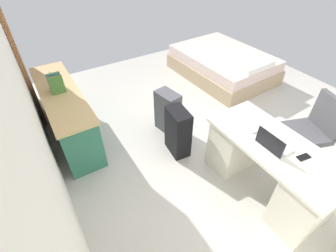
% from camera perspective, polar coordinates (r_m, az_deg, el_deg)
% --- Properties ---
extents(ground_plane, '(5.62, 5.62, 0.00)m').
position_cam_1_polar(ground_plane, '(3.86, 8.91, -0.08)').
color(ground_plane, beige).
extents(wall_back, '(4.62, 0.10, 2.57)m').
position_cam_1_polar(wall_back, '(2.47, -30.96, 5.35)').
color(wall_back, white).
rests_on(wall_back, ground_plane).
extents(door_wooden, '(0.88, 0.05, 2.04)m').
position_cam_1_polar(door_wooden, '(4.18, -31.58, 14.14)').
color(door_wooden, brown).
rests_on(door_wooden, ground_plane).
extents(desk, '(1.44, 0.67, 0.72)m').
position_cam_1_polar(desk, '(2.96, 22.14, -8.79)').
color(desk, silver).
rests_on(desk, ground_plane).
extents(office_chair, '(0.59, 0.59, 0.94)m').
position_cam_1_polar(office_chair, '(3.51, 29.84, -1.80)').
color(office_chair, black).
rests_on(office_chair, ground_plane).
extents(credenza, '(1.80, 0.48, 0.74)m').
position_cam_1_polar(credenza, '(3.74, -22.48, 2.66)').
color(credenza, '#2D7056').
rests_on(credenza, ground_plane).
extents(bed, '(1.96, 1.48, 0.58)m').
position_cam_1_polar(bed, '(5.18, 12.64, 13.78)').
color(bed, tan).
rests_on(bed, ground_plane).
extents(suitcase_black, '(0.38, 0.26, 0.67)m').
position_cam_1_polar(suitcase_black, '(3.22, 2.31, -1.38)').
color(suitcase_black, black).
rests_on(suitcase_black, ground_plane).
extents(suitcase_spare_grey, '(0.39, 0.28, 0.64)m').
position_cam_1_polar(suitcase_spare_grey, '(3.58, -0.07, 3.29)').
color(suitcase_spare_grey, '#4C4C51').
rests_on(suitcase_spare_grey, ground_plane).
extents(laptop, '(0.31, 0.22, 0.21)m').
position_cam_1_polar(laptop, '(2.64, 23.09, -3.92)').
color(laptop, '#B7B7BC').
rests_on(laptop, desk).
extents(computer_mouse, '(0.06, 0.10, 0.03)m').
position_cam_1_polar(computer_mouse, '(2.79, 19.51, -1.01)').
color(computer_mouse, white).
rests_on(computer_mouse, desk).
extents(cell_phone_near_laptop, '(0.09, 0.14, 0.01)m').
position_cam_1_polar(cell_phone_near_laptop, '(2.70, 28.92, -6.33)').
color(cell_phone_near_laptop, black).
rests_on(cell_phone_near_laptop, desk).
extents(book_row, '(0.20, 0.17, 0.23)m').
position_cam_1_polar(book_row, '(3.52, -24.55, 9.01)').
color(book_row, '#417434').
rests_on(book_row, credenza).
extents(figurine_small, '(0.08, 0.08, 0.11)m').
position_cam_1_polar(figurine_small, '(3.89, -25.54, 10.70)').
color(figurine_small, gold).
rests_on(figurine_small, credenza).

